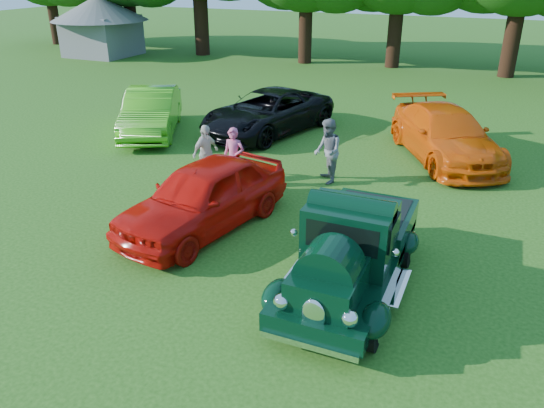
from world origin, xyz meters
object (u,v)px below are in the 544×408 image
at_px(red_convertible, 204,196).
at_px(spectator_pink, 234,158).
at_px(spectator_white, 206,153).
at_px(back_car_black, 268,112).
at_px(spectator_grey, 328,151).
at_px(gazebo, 100,19).
at_px(hero_pickup, 352,251).
at_px(back_car_orange, 445,134).
at_px(back_car_lime, 151,112).

height_order(red_convertible, spectator_pink, spectator_pink).
relative_size(spectator_pink, spectator_white, 1.03).
relative_size(red_convertible, spectator_pink, 2.80).
bearing_deg(red_convertible, back_car_black, 114.65).
distance_m(spectator_grey, gazebo, 26.68).
distance_m(spectator_pink, gazebo, 25.78).
bearing_deg(back_car_black, hero_pickup, -41.95).
distance_m(red_convertible, back_car_black, 7.99).
xyz_separation_m(back_car_orange, gazebo, (-24.15, 12.54, 1.59)).
bearing_deg(gazebo, spectator_pink, -42.46).
relative_size(red_convertible, back_car_black, 0.85).
relative_size(hero_pickup, spectator_pink, 2.80).
relative_size(hero_pickup, red_convertible, 1.00).
distance_m(hero_pickup, back_car_lime, 11.99).
bearing_deg(spectator_white, back_car_orange, -37.73).
distance_m(back_car_lime, spectator_grey, 7.76).
distance_m(red_convertible, gazebo, 27.97).
relative_size(red_convertible, back_car_lime, 0.97).
xyz_separation_m(back_car_lime, spectator_white, (4.20, -3.28, 0.01)).
bearing_deg(spectator_white, red_convertible, -136.29).
relative_size(hero_pickup, back_car_orange, 0.86).
bearing_deg(spectator_white, back_car_lime, 66.71).
distance_m(back_car_black, spectator_white, 5.09).
distance_m(back_car_black, back_car_orange, 6.43).
bearing_deg(back_car_orange, red_convertible, -151.60).
height_order(hero_pickup, spectator_pink, hero_pickup).
relative_size(back_car_lime, spectator_pink, 2.89).
xyz_separation_m(red_convertible, spectator_pink, (-0.53, 2.59, 0.04)).
height_order(red_convertible, back_car_orange, red_convertible).
distance_m(back_car_black, gazebo, 21.57).
xyz_separation_m(back_car_lime, back_car_black, (3.92, 1.80, -0.04)).
distance_m(back_car_lime, spectator_pink, 6.19).
bearing_deg(spectator_grey, gazebo, -157.55).
relative_size(back_car_lime, gazebo, 0.78).
relative_size(hero_pickup, back_car_lime, 0.97).
bearing_deg(back_car_black, back_car_lime, -139.88).
height_order(back_car_lime, spectator_pink, spectator_pink).
height_order(back_car_lime, back_car_orange, back_car_lime).
bearing_deg(red_convertible, back_car_lime, 145.33).
relative_size(spectator_pink, gazebo, 0.27).
xyz_separation_m(red_convertible, gazebo, (-19.52, 19.97, 1.58)).
relative_size(back_car_black, back_car_orange, 1.01).
height_order(back_car_black, gazebo, gazebo).
bearing_deg(gazebo, hero_pickup, -42.00).
bearing_deg(spectator_grey, spectator_white, -99.69).
height_order(back_car_orange, gazebo, gazebo).
relative_size(back_car_black, spectator_pink, 3.28).
bearing_deg(spectator_grey, back_car_lime, -135.78).
bearing_deg(back_car_black, spectator_white, -71.35).
height_order(back_car_orange, spectator_grey, spectator_grey).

